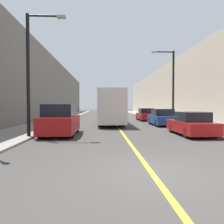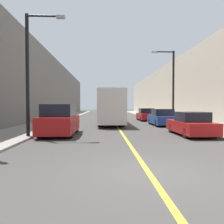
# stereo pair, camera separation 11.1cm
# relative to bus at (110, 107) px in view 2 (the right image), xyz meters

# --- Properties ---
(ground_plane) EXTENTS (200.00, 200.00, 0.00)m
(ground_plane) POSITION_rel_bus_xyz_m (0.57, -17.01, -1.78)
(ground_plane) COLOR #3F3D3A
(sidewalk_left) EXTENTS (3.48, 72.00, 0.10)m
(sidewalk_left) POSITION_rel_bus_xyz_m (-6.53, 12.99, -1.73)
(sidewalk_left) COLOR gray
(sidewalk_left) RESTS_ON ground
(sidewalk_right) EXTENTS (3.48, 72.00, 0.10)m
(sidewalk_right) POSITION_rel_bus_xyz_m (7.66, 12.99, -1.73)
(sidewalk_right) COLOR gray
(sidewalk_right) RESTS_ON ground
(building_row_left) EXTENTS (4.00, 72.00, 9.40)m
(building_row_left) POSITION_rel_bus_xyz_m (-10.27, 12.99, 2.92)
(building_row_left) COLOR #66605B
(building_row_left) RESTS_ON ground
(building_row_right) EXTENTS (4.00, 72.00, 8.51)m
(building_row_right) POSITION_rel_bus_xyz_m (11.41, 12.99, 2.48)
(building_row_right) COLOR beige
(building_row_right) RESTS_ON ground
(road_center_line) EXTENTS (0.16, 72.00, 0.01)m
(road_center_line) POSITION_rel_bus_xyz_m (0.57, 12.99, -1.77)
(road_center_line) COLOR gold
(road_center_line) RESTS_ON ground
(bus) EXTENTS (2.41, 11.60, 3.31)m
(bus) POSITION_rel_bus_xyz_m (0.00, 0.00, 0.00)
(bus) COLOR silver
(bus) RESTS_ON ground
(parked_suv_left) EXTENTS (2.01, 4.48, 1.96)m
(parked_suv_left) POSITION_rel_bus_xyz_m (-3.48, -9.08, -0.88)
(parked_suv_left) COLOR maroon
(parked_suv_left) RESTS_ON ground
(car_right_near) EXTENTS (1.84, 4.34, 1.49)m
(car_right_near) POSITION_rel_bus_xyz_m (4.84, -9.49, -1.11)
(car_right_near) COLOR maroon
(car_right_near) RESTS_ON ground
(car_right_mid) EXTENTS (1.89, 4.37, 1.57)m
(car_right_mid) POSITION_rel_bus_xyz_m (4.85, -2.63, -1.08)
(car_right_mid) COLOR navy
(car_right_mid) RESTS_ON ground
(car_right_far) EXTENTS (1.87, 4.29, 1.55)m
(car_right_far) POSITION_rel_bus_xyz_m (4.66, 4.01, -1.08)
(car_right_far) COLOR maroon
(car_right_far) RESTS_ON ground
(street_lamp_left) EXTENTS (2.28, 0.24, 7.04)m
(street_lamp_left) POSITION_rel_bus_xyz_m (-4.89, -10.18, 2.33)
(street_lamp_left) COLOR black
(street_lamp_left) RESTS_ON sidewalk_left
(street_lamp_right) EXTENTS (2.28, 0.24, 7.16)m
(street_lamp_right) POSITION_rel_bus_xyz_m (6.03, -1.70, 2.39)
(street_lamp_right) COLOR black
(street_lamp_right) RESTS_ON sidewalk_right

